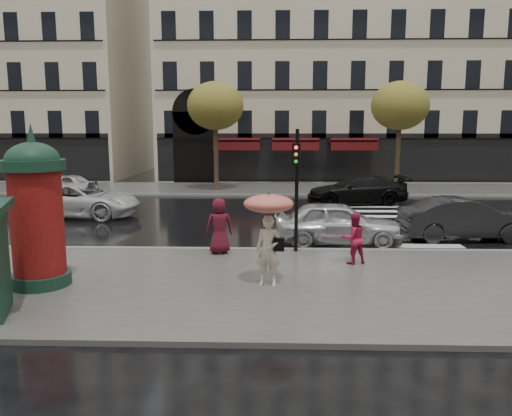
{
  "coord_description": "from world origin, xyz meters",
  "views": [
    {
      "loc": [
        1.4,
        -12.42,
        3.93
      ],
      "look_at": [
        0.96,
        1.5,
        1.67
      ],
      "focal_mm": 35.0,
      "sensor_mm": 36.0,
      "label": 1
    }
  ],
  "objects_px": {
    "car_silver": "(337,223)",
    "car_white": "(78,200)",
    "woman_red": "(354,238)",
    "morris_column": "(36,209)",
    "car_darkgrey": "(465,219)",
    "woman_umbrella": "(269,224)",
    "car_far_silver": "(60,186)",
    "car_black": "(357,190)",
    "man_burgundy": "(219,226)",
    "traffic_light": "(297,178)"
  },
  "relations": [
    {
      "from": "car_silver",
      "to": "car_white",
      "type": "xyz_separation_m",
      "value": [
        -10.76,
        4.89,
        0.02
      ]
    },
    {
      "from": "car_silver",
      "to": "woman_red",
      "type": "bearing_deg",
      "value": -176.53
    },
    {
      "from": "morris_column",
      "to": "car_darkgrey",
      "type": "distance_m",
      "value": 13.85
    },
    {
      "from": "woman_umbrella",
      "to": "car_far_silver",
      "type": "relative_size",
      "value": 0.57
    },
    {
      "from": "morris_column",
      "to": "car_silver",
      "type": "relative_size",
      "value": 0.91
    },
    {
      "from": "woman_red",
      "to": "car_silver",
      "type": "height_order",
      "value": "woman_red"
    },
    {
      "from": "morris_column",
      "to": "car_black",
      "type": "xyz_separation_m",
      "value": [
        10.02,
        14.07,
        -1.26
      ]
    },
    {
      "from": "woman_umbrella",
      "to": "car_darkgrey",
      "type": "distance_m",
      "value": 9.04
    },
    {
      "from": "car_white",
      "to": "car_silver",
      "type": "bearing_deg",
      "value": -109.8
    },
    {
      "from": "man_burgundy",
      "to": "car_darkgrey",
      "type": "xyz_separation_m",
      "value": [
        8.4,
        2.7,
        -0.23
      ]
    },
    {
      "from": "car_silver",
      "to": "car_white",
      "type": "distance_m",
      "value": 11.81
    },
    {
      "from": "woman_red",
      "to": "car_far_silver",
      "type": "relative_size",
      "value": 0.36
    },
    {
      "from": "car_silver",
      "to": "car_darkgrey",
      "type": "distance_m",
      "value": 4.68
    },
    {
      "from": "car_darkgrey",
      "to": "car_far_silver",
      "type": "xyz_separation_m",
      "value": [
        -18.66,
        9.9,
        -0.04
      ]
    },
    {
      "from": "morris_column",
      "to": "traffic_light",
      "type": "distance_m",
      "value": 7.28
    },
    {
      "from": "woman_red",
      "to": "car_silver",
      "type": "bearing_deg",
      "value": -106.49
    },
    {
      "from": "woman_umbrella",
      "to": "car_white",
      "type": "xyz_separation_m",
      "value": [
        -8.46,
        9.78,
        -0.88
      ]
    },
    {
      "from": "man_burgundy",
      "to": "car_darkgrey",
      "type": "distance_m",
      "value": 8.83
    },
    {
      "from": "man_burgundy",
      "to": "traffic_light",
      "type": "xyz_separation_m",
      "value": [
        2.34,
        0.24,
        1.43
      ]
    },
    {
      "from": "woman_red",
      "to": "car_darkgrey",
      "type": "height_order",
      "value": "woman_red"
    },
    {
      "from": "man_burgundy",
      "to": "car_far_silver",
      "type": "height_order",
      "value": "man_burgundy"
    },
    {
      "from": "car_silver",
      "to": "car_black",
      "type": "distance_m",
      "value": 9.28
    },
    {
      "from": "woman_umbrella",
      "to": "man_burgundy",
      "type": "height_order",
      "value": "woman_umbrella"
    },
    {
      "from": "man_burgundy",
      "to": "car_black",
      "type": "distance_m",
      "value": 12.37
    },
    {
      "from": "traffic_light",
      "to": "car_silver",
      "type": "distance_m",
      "value": 2.72
    },
    {
      "from": "woman_red",
      "to": "car_black",
      "type": "height_order",
      "value": "woman_red"
    },
    {
      "from": "morris_column",
      "to": "car_far_silver",
      "type": "height_order",
      "value": "morris_column"
    },
    {
      "from": "woman_umbrella",
      "to": "car_black",
      "type": "height_order",
      "value": "woman_umbrella"
    },
    {
      "from": "morris_column",
      "to": "car_silver",
      "type": "bearing_deg",
      "value": 32.72
    },
    {
      "from": "morris_column",
      "to": "traffic_light",
      "type": "relative_size",
      "value": 1.04
    },
    {
      "from": "morris_column",
      "to": "car_white",
      "type": "relative_size",
      "value": 0.72
    },
    {
      "from": "man_burgundy",
      "to": "woman_umbrella",
      "type": "bearing_deg",
      "value": 99.3
    },
    {
      "from": "woman_umbrella",
      "to": "car_silver",
      "type": "height_order",
      "value": "woman_umbrella"
    },
    {
      "from": "car_darkgrey",
      "to": "car_black",
      "type": "relative_size",
      "value": 0.88
    },
    {
      "from": "traffic_light",
      "to": "car_white",
      "type": "height_order",
      "value": "traffic_light"
    },
    {
      "from": "woman_umbrella",
      "to": "traffic_light",
      "type": "height_order",
      "value": "traffic_light"
    },
    {
      "from": "morris_column",
      "to": "traffic_light",
      "type": "height_order",
      "value": "morris_column"
    },
    {
      "from": "man_burgundy",
      "to": "car_far_silver",
      "type": "bearing_deg",
      "value": -67.69
    },
    {
      "from": "morris_column",
      "to": "traffic_light",
      "type": "xyz_separation_m",
      "value": [
        6.38,
        3.48,
        0.4
      ]
    },
    {
      "from": "car_darkgrey",
      "to": "car_far_silver",
      "type": "bearing_deg",
      "value": 59.36
    },
    {
      "from": "woman_red",
      "to": "car_black",
      "type": "bearing_deg",
      "value": -118.19
    },
    {
      "from": "woman_umbrella",
      "to": "man_burgundy",
      "type": "bearing_deg",
      "value": 116.14
    },
    {
      "from": "car_far_silver",
      "to": "car_silver",
      "type": "bearing_deg",
      "value": 58.0
    },
    {
      "from": "car_silver",
      "to": "car_black",
      "type": "height_order",
      "value": "car_black"
    },
    {
      "from": "car_far_silver",
      "to": "woman_umbrella",
      "type": "bearing_deg",
      "value": 42.39
    },
    {
      "from": "man_burgundy",
      "to": "car_black",
      "type": "height_order",
      "value": "man_burgundy"
    },
    {
      "from": "man_burgundy",
      "to": "morris_column",
      "type": "distance_m",
      "value": 5.28
    },
    {
      "from": "morris_column",
      "to": "car_white",
      "type": "bearing_deg",
      "value": 106.3
    },
    {
      "from": "woman_umbrella",
      "to": "man_burgundy",
      "type": "distance_m",
      "value": 3.51
    },
    {
      "from": "man_burgundy",
      "to": "car_white",
      "type": "distance_m",
      "value": 9.64
    }
  ]
}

